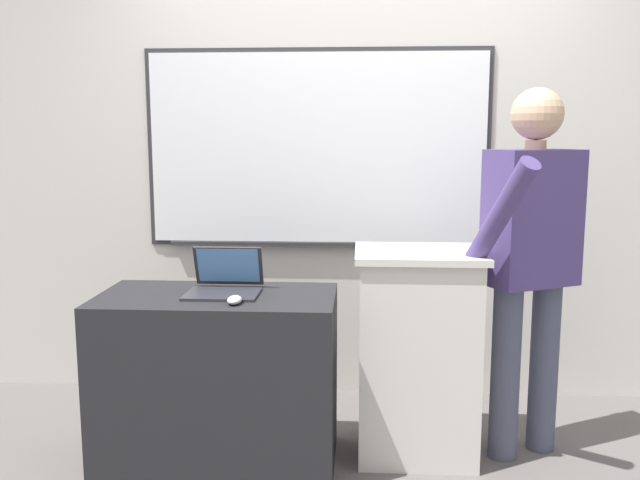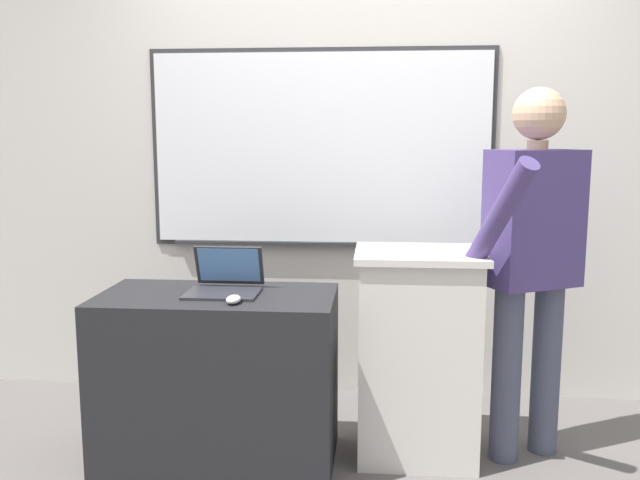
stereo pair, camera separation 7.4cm
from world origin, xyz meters
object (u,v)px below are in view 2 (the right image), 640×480
object	(u,v)px
side_desk	(219,378)
person_presenter	(533,250)
lectern_podium	(417,354)
laptop	(226,279)
wireless_keyboard	(421,251)
computer_mouse_by_laptop	(233,299)

from	to	relation	value
side_desk	person_presenter	bearing A→B (deg)	6.64
lectern_podium	side_desk	bearing A→B (deg)	-171.01
person_presenter	laptop	distance (m)	1.37
person_presenter	wireless_keyboard	size ratio (longest dim) A/B	3.63
person_presenter	side_desk	bearing A→B (deg)	160.05
side_desk	wireless_keyboard	size ratio (longest dim) A/B	2.26
laptop	wireless_keyboard	world-z (taller)	wireless_keyboard
wireless_keyboard	computer_mouse_by_laptop	xyz separation A→B (m)	(-0.78, -0.24, -0.17)
lectern_podium	side_desk	xyz separation A→B (m)	(-0.89, -0.14, -0.09)
lectern_podium	wireless_keyboard	xyz separation A→B (m)	(0.00, -0.06, 0.48)
person_presenter	wireless_keyboard	distance (m)	0.50
laptop	lectern_podium	bearing A→B (deg)	5.14
laptop	computer_mouse_by_laptop	xyz separation A→B (m)	(0.08, -0.22, -0.04)
side_desk	laptop	xyz separation A→B (m)	(0.03, 0.06, 0.44)
laptop	computer_mouse_by_laptop	size ratio (longest dim) A/B	3.17
computer_mouse_by_laptop	laptop	bearing A→B (deg)	110.39
side_desk	computer_mouse_by_laptop	bearing A→B (deg)	-54.84
lectern_podium	wireless_keyboard	size ratio (longest dim) A/B	2.08
side_desk	person_presenter	distance (m)	1.51
lectern_podium	person_presenter	size ratio (longest dim) A/B	0.57
person_presenter	computer_mouse_by_laptop	size ratio (longest dim) A/B	16.66
laptop	side_desk	bearing A→B (deg)	-114.02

